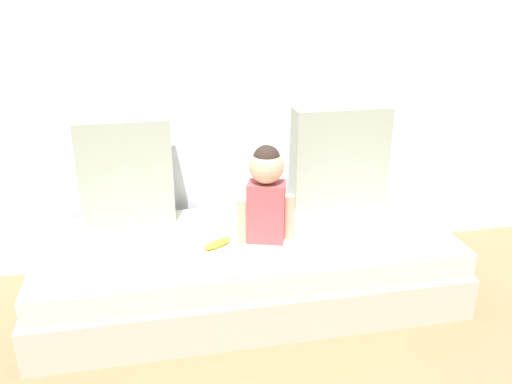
{
  "coord_description": "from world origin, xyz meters",
  "views": [
    {
      "loc": [
        -0.45,
        -2.41,
        1.63
      ],
      "look_at": [
        0.04,
        0.0,
        0.62
      ],
      "focal_mm": 36.84,
      "sensor_mm": 36.0,
      "label": 1
    }
  ],
  "objects_px": {
    "couch": "(248,268)",
    "banana": "(217,244)",
    "throw_pillow_left": "(126,172)",
    "throw_pillow_right": "(340,157)",
    "toddler": "(266,190)"
  },
  "relations": [
    {
      "from": "couch",
      "to": "banana",
      "type": "xyz_separation_m",
      "value": [
        -0.17,
        -0.08,
        0.21
      ]
    },
    {
      "from": "throw_pillow_left",
      "to": "banana",
      "type": "xyz_separation_m",
      "value": [
        0.43,
        -0.41,
        -0.27
      ]
    },
    {
      "from": "couch",
      "to": "throw_pillow_left",
      "type": "distance_m",
      "value": 0.84
    },
    {
      "from": "throw_pillow_right",
      "to": "toddler",
      "type": "xyz_separation_m",
      "value": [
        -0.52,
        -0.38,
        -0.02
      ]
    },
    {
      "from": "couch",
      "to": "throw_pillow_right",
      "type": "relative_size",
      "value": 3.74
    },
    {
      "from": "throw_pillow_right",
      "to": "toddler",
      "type": "bearing_deg",
      "value": -144.0
    },
    {
      "from": "toddler",
      "to": "banana",
      "type": "distance_m",
      "value": 0.36
    },
    {
      "from": "throw_pillow_left",
      "to": "throw_pillow_right",
      "type": "bearing_deg",
      "value": 0.0
    },
    {
      "from": "throw_pillow_left",
      "to": "toddler",
      "type": "bearing_deg",
      "value": -28.72
    },
    {
      "from": "throw_pillow_right",
      "to": "banana",
      "type": "distance_m",
      "value": 0.92
    },
    {
      "from": "throw_pillow_right",
      "to": "toddler",
      "type": "relative_size",
      "value": 1.15
    },
    {
      "from": "throw_pillow_left",
      "to": "throw_pillow_right",
      "type": "height_order",
      "value": "throw_pillow_right"
    },
    {
      "from": "couch",
      "to": "throw_pillow_left",
      "type": "relative_size",
      "value": 3.79
    },
    {
      "from": "throw_pillow_left",
      "to": "throw_pillow_right",
      "type": "xyz_separation_m",
      "value": [
        1.21,
        0.0,
        0.0
      ]
    },
    {
      "from": "couch",
      "to": "throw_pillow_right",
      "type": "xyz_separation_m",
      "value": [
        0.6,
        0.33,
        0.48
      ]
    }
  ]
}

